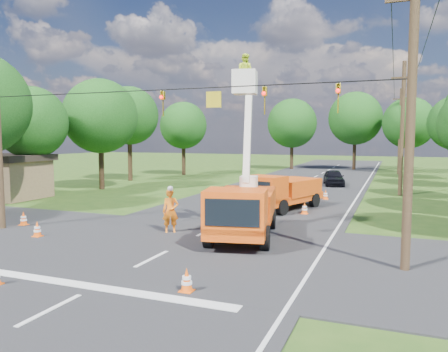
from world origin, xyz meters
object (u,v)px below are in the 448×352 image
at_px(traffic_cone_2, 224,219).
at_px(tree_left_c, 31,123).
at_px(traffic_cone_3, 305,208).
at_px(pole_right_mid, 402,128).
at_px(distant_car, 334,177).
at_px(tree_left_e, 129,116).
at_px(traffic_cone_1, 187,280).
at_px(pole_right_near, 411,116).
at_px(traffic_cone_5, 24,219).
at_px(traffic_cone_6, 326,195).
at_px(tree_far_c, 409,123).
at_px(ground_worker, 171,211).
at_px(second_truck, 283,191).
at_px(tree_left_d, 100,116).
at_px(traffic_cone_4, 37,229).
at_px(tree_far_a, 292,123).
at_px(bucket_truck, 243,201).
at_px(tree_far_b, 355,118).
at_px(shed, 6,176).
at_px(tree_left_f, 183,126).
at_px(pole_right_far, 400,131).

height_order(traffic_cone_2, tree_left_c, tree_left_c).
xyz_separation_m(traffic_cone_3, pole_right_mid, (5.15, 10.74, 4.75)).
bearing_deg(distant_car, tree_left_e, 176.01).
bearing_deg(traffic_cone_1, pole_right_near, 37.52).
xyz_separation_m(traffic_cone_5, pole_right_mid, (17.63, 19.05, 4.75)).
height_order(traffic_cone_6, tree_far_c, tree_far_c).
height_order(ground_worker, tree_left_e, tree_left_e).
xyz_separation_m(second_truck, pole_right_near, (6.71, -10.30, 3.96)).
bearing_deg(traffic_cone_6, tree_left_d, -178.13).
relative_size(traffic_cone_4, tree_left_d, 0.08).
relative_size(traffic_cone_3, tree_far_a, 0.07).
bearing_deg(second_truck, traffic_cone_2, -86.45).
bearing_deg(tree_left_d, traffic_cone_2, -34.44).
height_order(bucket_truck, traffic_cone_3, bucket_truck).
relative_size(second_truck, tree_far_b, 0.60).
distance_m(traffic_cone_6, shed, 22.93).
distance_m(traffic_cone_1, tree_left_f, 39.02).
bearing_deg(tree_left_e, bucket_truck, -46.26).
distance_m(traffic_cone_3, traffic_cone_6, 6.35).
height_order(tree_left_e, tree_far_b, tree_far_b).
bearing_deg(distant_car, tree_left_c, -153.18).
height_order(pole_right_near, tree_left_d, pole_right_near).
bearing_deg(traffic_cone_3, second_truck, 146.27).
distance_m(ground_worker, traffic_cone_6, 14.38).
bearing_deg(ground_worker, second_truck, 37.57).
bearing_deg(tree_left_d, pole_right_far, 46.77).
distance_m(ground_worker, traffic_cone_5, 7.77).
height_order(ground_worker, traffic_cone_2, ground_worker).
bearing_deg(traffic_cone_1, traffic_cone_2, 105.02).
height_order(traffic_cone_3, shed, shed).
relative_size(pole_right_mid, shed, 1.82).
bearing_deg(traffic_cone_5, traffic_cone_6, 49.04).
relative_size(traffic_cone_2, tree_far_c, 0.08).
bearing_deg(pole_right_far, tree_left_e, -144.57).
bearing_deg(traffic_cone_2, second_truck, 74.53).
relative_size(bucket_truck, traffic_cone_1, 11.30).
bearing_deg(tree_left_e, traffic_cone_2, -45.70).
height_order(bucket_truck, tree_far_c, tree_far_c).
bearing_deg(pole_right_far, traffic_cone_3, -99.52).
relative_size(traffic_cone_6, tree_left_d, 0.08).
xyz_separation_m(tree_left_d, tree_far_a, (10.00, 28.00, 0.06)).
height_order(tree_left_f, tree_far_a, tree_far_a).
distance_m(traffic_cone_1, pole_right_far, 45.13).
bearing_deg(traffic_cone_1, second_truck, 93.29).
bearing_deg(pole_right_near, pole_right_far, 90.00).
bearing_deg(traffic_cone_1, tree_left_f, 116.82).
bearing_deg(tree_left_c, traffic_cone_2, -14.85).
distance_m(distant_car, traffic_cone_5, 26.92).
relative_size(distant_car, tree_left_c, 0.52).
relative_size(traffic_cone_5, pole_right_far, 0.07).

